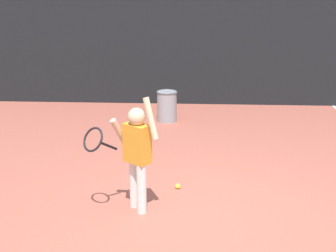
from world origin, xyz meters
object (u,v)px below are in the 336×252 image
tennis_ball_4 (178,186)px  ball_hopper (167,106)px  tennis_player (135,150)px  tennis_ball_3 (150,110)px

tennis_ball_4 → ball_hopper: bearing=95.9°
tennis_player → ball_hopper: tennis_player is taller
tennis_player → ball_hopper: 3.73m
tennis_player → tennis_ball_3: tennis_player is taller
tennis_player → ball_hopper: bearing=127.1°
tennis_ball_3 → tennis_ball_4: (0.69, -3.76, 0.00)m
tennis_player → tennis_ball_3: bearing=132.3°
ball_hopper → tennis_ball_3: ball_hopper is taller
tennis_ball_3 → tennis_ball_4: size_ratio=1.00×
tennis_player → tennis_ball_4: tennis_player is taller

